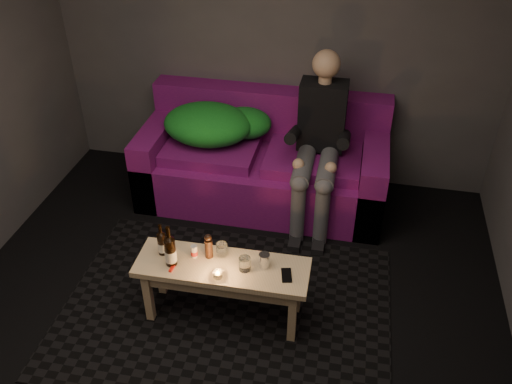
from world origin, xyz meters
TOP-DOWN VIEW (x-y plane):
  - floor at (0.00, 0.00)m, footprint 4.50×4.50m
  - room at (0.00, 0.47)m, footprint 4.50×4.50m
  - rug at (0.00, 0.34)m, footprint 2.38×1.75m
  - sofa at (-0.01, 1.82)m, footprint 2.17×0.98m
  - green_blanket at (-0.46, 1.81)m, footprint 0.95×0.65m
  - person at (0.48, 1.65)m, footprint 0.39×0.90m
  - coffee_table at (0.00, 0.29)m, footprint 1.18×0.40m
  - beer_bottle_a at (-0.43, 0.32)m, footprint 0.06×0.06m
  - beer_bottle_b at (-0.33, 0.23)m, footprint 0.08×0.08m
  - salt_shaker at (-0.21, 0.33)m, footprint 0.06×0.06m
  - pepper_mill at (-0.11, 0.35)m, footprint 0.07×0.07m
  - tumbler_back at (-0.03, 0.39)m, footprint 0.09×0.09m
  - tealight at (0.00, 0.17)m, footprint 0.06×0.06m
  - tumbler_front at (0.16, 0.28)m, footprint 0.10×0.10m
  - steel_cup at (0.28, 0.34)m, footprint 0.10×0.10m
  - smartphone at (0.44, 0.28)m, footprint 0.09×0.14m
  - red_lighter at (-0.32, 0.19)m, footprint 0.03×0.07m

SIDE VIEW (x-z plane):
  - floor at x=0.00m, z-range 0.00..0.00m
  - rug at x=0.00m, z-range 0.00..0.01m
  - sofa at x=-0.01m, z-range -0.13..0.80m
  - coffee_table at x=0.00m, z-range 0.15..0.64m
  - smartphone at x=0.44m, z-range 0.48..0.49m
  - red_lighter at x=-0.32m, z-range 0.48..0.49m
  - tealight at x=0.00m, z-range 0.48..0.53m
  - tumbler_back at x=-0.03m, z-range 0.48..0.57m
  - salt_shaker at x=-0.21m, z-range 0.48..0.58m
  - tumbler_front at x=0.16m, z-range 0.48..0.58m
  - steel_cup at x=0.28m, z-range 0.48..0.58m
  - pepper_mill at x=-0.11m, z-range 0.48..0.63m
  - beer_bottle_a at x=-0.43m, z-range 0.45..0.70m
  - beer_bottle_b at x=-0.33m, z-range 0.44..0.75m
  - green_blanket at x=-0.46m, z-range 0.54..0.87m
  - person at x=0.48m, z-range 0.03..1.47m
  - room at x=0.00m, z-range -0.61..3.89m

